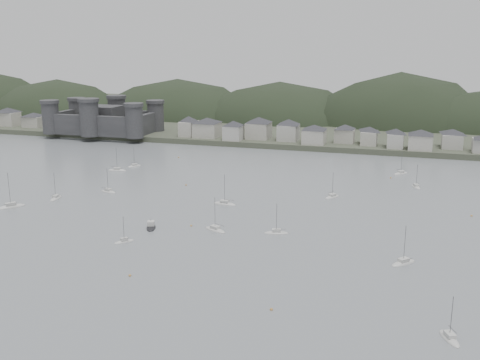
% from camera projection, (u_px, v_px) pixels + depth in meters
% --- Properties ---
extents(ground, '(900.00, 900.00, 0.00)m').
position_uv_depth(ground, '(152.00, 270.00, 141.80)').
color(ground, slate).
rests_on(ground, ground).
extents(far_shore_land, '(900.00, 250.00, 3.00)m').
position_uv_depth(far_shore_land, '(328.00, 119.00, 414.86)').
color(far_shore_land, '#383D2D').
rests_on(far_shore_land, ground).
extents(forested_ridge, '(851.55, 103.94, 102.57)m').
position_uv_depth(forested_ridge, '(329.00, 142.00, 392.78)').
color(forested_ridge, black).
rests_on(forested_ridge, ground).
extents(castle, '(66.00, 43.00, 20.00)m').
position_uv_depth(castle, '(104.00, 119.00, 340.66)').
color(castle, '#303032').
rests_on(castle, far_shore_land).
extents(waterfront_town, '(451.48, 28.46, 12.92)m').
position_uv_depth(waterfront_town, '(392.00, 135.00, 294.99)').
color(waterfront_town, '#A29E94').
rests_on(waterfront_town, far_shore_land).
extents(sailboat_lead, '(4.98, 7.35, 9.67)m').
position_uv_depth(sailboat_lead, '(449.00, 338.00, 108.59)').
color(sailboat_lead, beige).
rests_on(sailboat_lead, ground).
extents(moored_fleet, '(254.87, 151.18, 13.47)m').
position_uv_depth(moored_fleet, '(209.00, 206.00, 197.24)').
color(moored_fleet, beige).
rests_on(moored_fleet, ground).
extents(motor_launch_far, '(5.42, 8.18, 3.85)m').
position_uv_depth(motor_launch_far, '(151.00, 227.00, 173.93)').
color(motor_launch_far, black).
rests_on(motor_launch_far, ground).
extents(mooring_buoys, '(175.43, 147.11, 0.70)m').
position_uv_depth(mooring_buoys, '(222.00, 208.00, 194.53)').
color(mooring_buoys, '#B7813D').
rests_on(mooring_buoys, ground).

